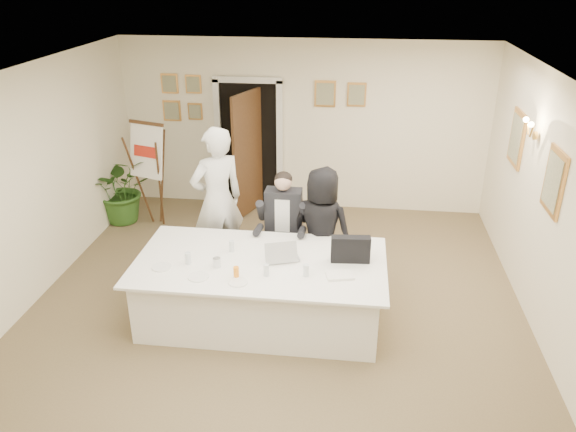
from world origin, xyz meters
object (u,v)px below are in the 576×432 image
at_px(standing_man, 218,200).
at_px(oj_glass, 236,272).
at_px(seated_man, 283,225).
at_px(potted_palm, 122,189).
at_px(paper_stack, 340,275).
at_px(laptop_bag, 351,249).
at_px(steel_jug, 217,262).
at_px(flip_chart, 153,179).
at_px(laptop, 283,247).
at_px(conference_table, 261,290).
at_px(standing_woman, 322,229).

relative_size(standing_man, oj_glass, 15.38).
relative_size(seated_man, potted_palm, 1.34).
xyz_separation_m(standing_man, paper_stack, (1.67, -1.38, -0.21)).
distance_m(laptop_bag, oj_glass, 1.31).
bearing_deg(seated_man, steel_jug, -128.45).
height_order(flip_chart, laptop_bag, flip_chart).
bearing_deg(flip_chart, laptop_bag, -35.98).
relative_size(potted_palm, paper_stack, 3.80).
relative_size(laptop, paper_stack, 1.29).
bearing_deg(laptop, steel_jug, -175.52).
bearing_deg(paper_stack, laptop_bag, 73.61).
relative_size(conference_table, flip_chart, 1.72).
height_order(laptop_bag, paper_stack, laptop_bag).
bearing_deg(seated_man, laptop_bag, -58.75).
distance_m(conference_table, potted_palm, 3.62).
distance_m(standing_woman, steel_jug, 1.51).
height_order(potted_palm, laptop_bag, potted_palm).
bearing_deg(steel_jug, paper_stack, -1.66).
distance_m(paper_stack, steel_jug, 1.37).
height_order(conference_table, seated_man, seated_man).
xyz_separation_m(conference_table, flip_chart, (-2.10, 2.38, 0.38)).
bearing_deg(paper_stack, seated_man, 121.90).
distance_m(standing_man, laptop_bag, 2.05).
xyz_separation_m(paper_stack, steel_jug, (-1.36, 0.04, 0.04)).
relative_size(conference_table, standing_woman, 1.77).
xyz_separation_m(flip_chart, laptop, (2.34, -2.28, 0.14)).
height_order(seated_man, steel_jug, seated_man).
relative_size(oj_glass, steel_jug, 1.18).
bearing_deg(potted_palm, oj_glass, -49.11).
xyz_separation_m(laptop, oj_glass, (-0.44, -0.50, -0.07)).
distance_m(laptop_bag, steel_jug, 1.50).
bearing_deg(standing_man, seated_man, 135.25).
height_order(laptop_bag, oj_glass, laptop_bag).
xyz_separation_m(laptop, laptop_bag, (0.77, 0.02, 0.01)).
bearing_deg(standing_woman, oj_glass, 73.41).
height_order(standing_man, steel_jug, standing_man).
height_order(seated_man, standing_man, standing_man).
xyz_separation_m(standing_man, laptop_bag, (1.77, -1.03, -0.07)).
bearing_deg(standing_woman, standing_man, 5.23).
bearing_deg(seated_man, laptop, -95.72).
xyz_separation_m(standing_man, steel_jug, (0.31, -1.34, -0.17)).
distance_m(seated_man, potted_palm, 3.14).
height_order(standing_woman, laptop_bag, standing_woman).
relative_size(standing_woman, paper_stack, 5.52).
bearing_deg(conference_table, paper_stack, -14.29).
distance_m(conference_table, laptop, 0.59).
distance_m(potted_palm, steel_jug, 3.46).
height_order(flip_chart, laptop, flip_chart).
xyz_separation_m(seated_man, standing_man, (-0.89, 0.12, 0.26)).
distance_m(flip_chart, paper_stack, 3.98).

